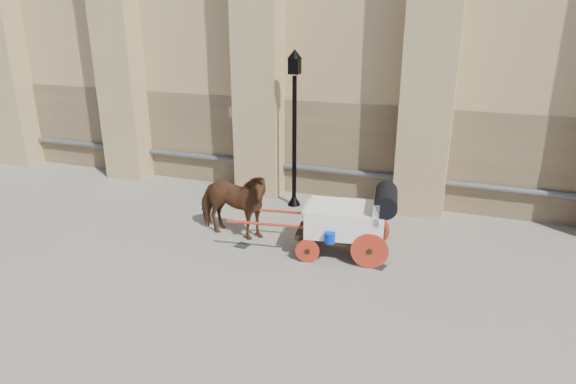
% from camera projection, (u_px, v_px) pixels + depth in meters
% --- Properties ---
extents(ground, '(90.00, 90.00, 0.00)m').
position_uv_depth(ground, '(242.00, 242.00, 13.18)').
color(ground, '#6E685C').
rests_on(ground, ground).
extents(horse, '(2.26, 1.17, 1.85)m').
position_uv_depth(horse, '(232.00, 204.00, 13.16)').
color(horse, '#58311D').
rests_on(horse, ground).
extents(carriage, '(4.12, 1.65, 1.75)m').
position_uv_depth(carriage, '(351.00, 219.00, 12.17)').
color(carriage, black).
rests_on(carriage, ground).
extents(street_lamp, '(0.43, 0.43, 4.59)m').
position_uv_depth(street_lamp, '(294.00, 126.00, 14.80)').
color(street_lamp, black).
rests_on(street_lamp, ground).
extents(drain_grate_near, '(0.35, 0.35, 0.01)m').
position_uv_depth(drain_grate_near, '(242.00, 245.00, 12.95)').
color(drain_grate_near, black).
rests_on(drain_grate_near, ground).
extents(drain_grate_far, '(0.38, 0.38, 0.01)m').
position_uv_depth(drain_grate_far, '(378.00, 266.00, 11.90)').
color(drain_grate_far, black).
rests_on(drain_grate_far, ground).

